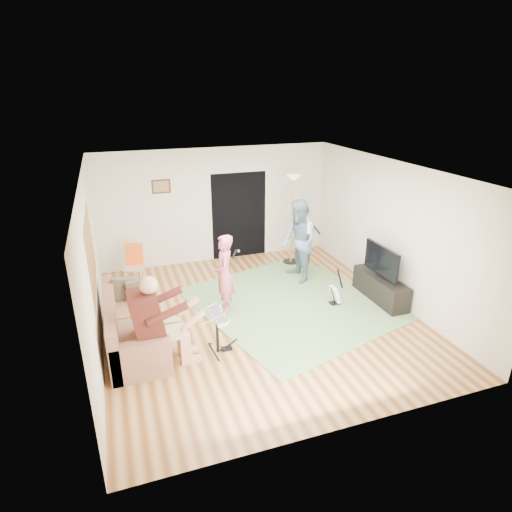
{
  "coord_description": "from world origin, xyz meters",
  "views": [
    {
      "loc": [
        -2.33,
        -6.57,
        3.99
      ],
      "look_at": [
        0.05,
        0.3,
        1.08
      ],
      "focal_mm": 30.0,
      "sensor_mm": 36.0,
      "label": 1
    }
  ],
  "objects": [
    {
      "name": "window_blinds",
      "position": [
        -2.74,
        0.2,
        1.55
      ],
      "size": [
        0.0,
        2.05,
        2.05
      ],
      "primitive_type": "plane",
      "rotation": [
        1.57,
        0.0,
        1.57
      ],
      "color": "olive",
      "rests_on": "walls"
    },
    {
      "name": "singer",
      "position": [
        -0.54,
        0.39,
        0.76
      ],
      "size": [
        0.47,
        0.62,
        1.52
      ],
      "primitive_type": "imported",
      "rotation": [
        0.0,
        0.0,
        -1.79
      ],
      "color": "#D45C76",
      "rests_on": "floor"
    },
    {
      "name": "tv_cabinet",
      "position": [
        2.5,
        -0.17,
        0.25
      ],
      "size": [
        0.4,
        1.4,
        0.5
      ],
      "primitive_type": "cube",
      "color": "black",
      "rests_on": "floor"
    },
    {
      "name": "torchiere_lamp",
      "position": [
        1.6,
        2.18,
        1.45
      ],
      "size": [
        0.38,
        0.38,
        2.11
      ],
      "color": "black",
      "rests_on": "floor"
    },
    {
      "name": "picture_frame",
      "position": [
        -1.25,
        2.99,
        1.9
      ],
      "size": [
        0.42,
        0.03,
        0.32
      ],
      "primitive_type": "cube",
      "color": "#3F2314",
      "rests_on": "walls"
    },
    {
      "name": "microphone",
      "position": [
        -0.34,
        0.39,
        1.13
      ],
      "size": [
        0.06,
        0.06,
        0.24
      ],
      "primitive_type": null,
      "color": "black",
      "rests_on": "singer"
    },
    {
      "name": "area_rug",
      "position": [
        0.77,
        0.26,
        0.01
      ],
      "size": [
        4.17,
        4.4,
        0.02
      ],
      "primitive_type": "cube",
      "rotation": [
        0.0,
        0.0,
        0.27
      ],
      "color": "#5F834F",
      "rests_on": "floor"
    },
    {
      "name": "walls",
      "position": [
        0.0,
        0.0,
        1.35
      ],
      "size": [
        5.5,
        6.0,
        2.7
      ],
      "primitive_type": null,
      "color": "beige",
      "rests_on": "floor"
    },
    {
      "name": "guitar_held",
      "position": [
        1.53,
        1.21,
        1.22
      ],
      "size": [
        0.25,
        0.61,
        0.26
      ],
      "primitive_type": null,
      "rotation": [
        0.0,
        0.0,
        -0.22
      ],
      "color": "white",
      "rests_on": "guitarist"
    },
    {
      "name": "drum_kit",
      "position": [
        -1.0,
        -0.86,
        0.32
      ],
      "size": [
        0.39,
        0.7,
        0.72
      ],
      "color": "black",
      "rests_on": "floor"
    },
    {
      "name": "ceiling",
      "position": [
        0.0,
        0.0,
        2.7
      ],
      "size": [
        6.0,
        6.0,
        0.0
      ],
      "primitive_type": "plane",
      "rotation": [
        3.14,
        0.0,
        0.0
      ],
      "color": "white",
      "rests_on": "walls"
    },
    {
      "name": "drummer",
      "position": [
        -1.86,
        -0.86,
        0.57
      ],
      "size": [
        0.95,
        0.53,
        1.46
      ],
      "color": "#4B1B15",
      "rests_on": "sofa"
    },
    {
      "name": "sofa",
      "position": [
        -2.29,
        -0.21,
        0.29
      ],
      "size": [
        0.88,
        2.12,
        0.86
      ],
      "color": "#905F48",
      "rests_on": "floor"
    },
    {
      "name": "dining_chair",
      "position": [
        -2.05,
        2.15,
        0.32
      ],
      "size": [
        0.46,
        0.48,
        0.89
      ],
      "rotation": [
        0.0,
        0.0,
        -0.25
      ],
      "color": "tan",
      "rests_on": "floor"
    },
    {
      "name": "television",
      "position": [
        2.45,
        -0.17,
        0.85
      ],
      "size": [
        0.06,
        1.02,
        0.58
      ],
      "primitive_type": "cube",
      "color": "black",
      "rests_on": "tv_cabinet"
    },
    {
      "name": "doorway",
      "position": [
        0.55,
        2.99,
        1.05
      ],
      "size": [
        2.1,
        0.0,
        2.1
      ],
      "primitive_type": "plane",
      "rotation": [
        1.57,
        0.0,
        0.0
      ],
      "color": "black",
      "rests_on": "walls"
    },
    {
      "name": "floor",
      "position": [
        0.0,
        0.0,
        0.0
      ],
      "size": [
        6.0,
        6.0,
        0.0
      ],
      "primitive_type": "plane",
      "color": "brown",
      "rests_on": "ground"
    },
    {
      "name": "guitarist",
      "position": [
        1.33,
        1.21,
        0.9
      ],
      "size": [
        0.71,
        0.89,
        1.79
      ],
      "primitive_type": "imported",
      "rotation": [
        0.0,
        0.0,
        -1.54
      ],
      "color": "slate",
      "rests_on": "floor"
    },
    {
      "name": "guitar_spare",
      "position": [
        1.57,
        -0.05,
        0.21
      ],
      "size": [
        0.27,
        0.24,
        0.74
      ],
      "color": "black",
      "rests_on": "floor"
    }
  ]
}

